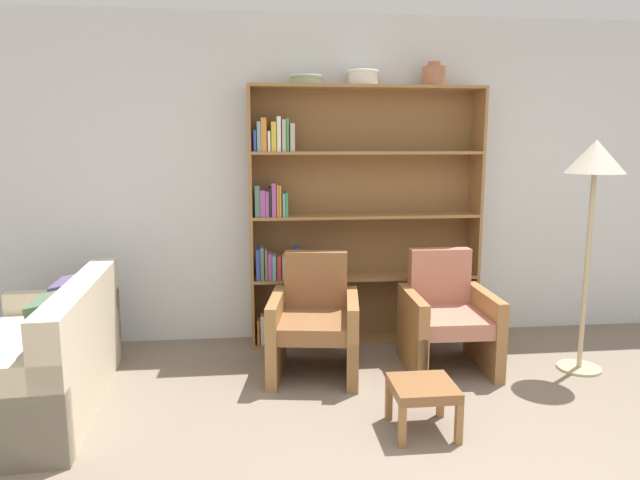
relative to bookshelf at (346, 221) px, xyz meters
The scene contains 10 objects.
wall_back 0.49m from the bookshelf, 27.15° to the left, with size 12.00×0.06×2.75m.
bookshelf is the anchor object (origin of this frame).
bowl_stoneware 1.20m from the bookshelf, behind, with size 0.26×0.26×0.08m.
bowl_copper 1.19m from the bookshelf, 11.47° to the right, with size 0.26×0.26×0.12m.
vase_tall 1.40m from the bookshelf, ahead, with size 0.19×0.19×0.20m.
couch 2.51m from the bookshelf, 153.76° to the right, with size 0.91×1.68×0.81m.
armchair_leather 1.01m from the bookshelf, 116.11° to the right, with size 0.73×0.77×0.88m.
armchair_cushioned 1.17m from the bookshelf, 45.43° to the right, with size 0.66×0.70×0.88m.
floor_lamp 1.94m from the bookshelf, 27.48° to the right, with size 0.41×0.41×1.72m.
footstool 1.85m from the bookshelf, 82.81° to the right, with size 0.37×0.37×0.30m.
Camera 1 is at (-1.06, -2.31, 1.69)m, focal length 32.00 mm.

